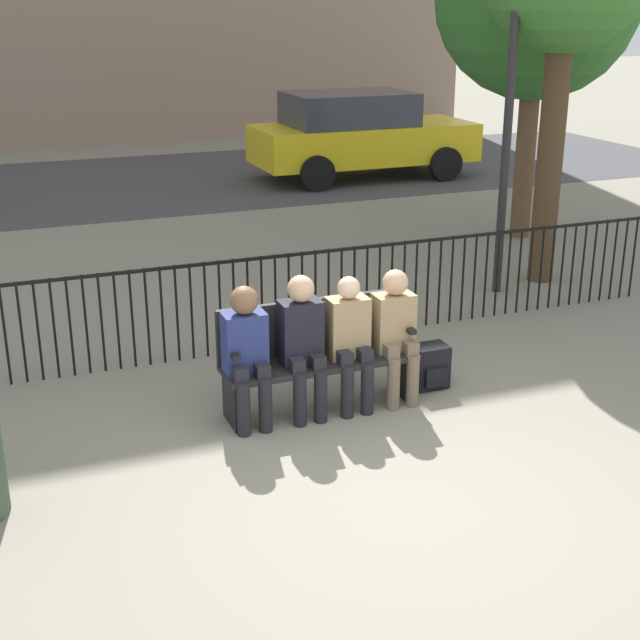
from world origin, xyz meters
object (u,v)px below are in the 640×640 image
at_px(seated_person_3, 396,328).
at_px(backpack, 430,367).
at_px(seated_person_0, 247,348).
at_px(seated_person_1, 302,339).
at_px(park_bench, 317,352).
at_px(seated_person_2, 350,337).
at_px(lamp_post, 513,57).
at_px(parked_car_0, 360,134).

distance_m(seated_person_3, backpack, 0.63).
height_order(seated_person_0, seated_person_1, seated_person_1).
bearing_deg(park_bench, seated_person_1, -143.40).
relative_size(seated_person_2, backpack, 2.94).
distance_m(seated_person_0, seated_person_2, 0.89).
relative_size(seated_person_0, seated_person_3, 1.01).
xyz_separation_m(seated_person_3, backpack, (0.41, 0.12, -0.46)).
distance_m(seated_person_1, seated_person_2, 0.42).
relative_size(seated_person_1, lamp_post, 0.29).
relative_size(seated_person_1, backpack, 3.08).
bearing_deg(seated_person_3, seated_person_0, 179.97).
bearing_deg(seated_person_0, park_bench, 11.37).
distance_m(seated_person_1, backpack, 1.35).
xyz_separation_m(seated_person_2, lamp_post, (2.88, 2.28, 2.04)).
height_order(seated_person_1, backpack, seated_person_1).
xyz_separation_m(seated_person_3, parked_car_0, (3.81, 9.35, 0.19)).
height_order(backpack, parked_car_0, parked_car_0).
distance_m(seated_person_0, seated_person_1, 0.47).
xyz_separation_m(seated_person_0, seated_person_3, (1.31, -0.00, -0.01)).
height_order(seated_person_0, seated_person_3, seated_person_0).
height_order(seated_person_0, seated_person_2, seated_person_0).
xyz_separation_m(seated_person_1, seated_person_2, (0.42, -0.00, -0.04)).
distance_m(seated_person_1, seated_person_3, 0.84).
bearing_deg(backpack, seated_person_3, -163.31).
xyz_separation_m(seated_person_1, backpack, (1.25, 0.12, -0.49)).
bearing_deg(seated_person_0, backpack, 4.10).
bearing_deg(seated_person_1, seated_person_2, -0.47).
bearing_deg(parked_car_0, lamp_post, -100.80).
xyz_separation_m(seated_person_1, lamp_post, (3.30, 2.28, 2.00)).
xyz_separation_m(backpack, lamp_post, (2.05, 2.16, 2.48)).
relative_size(seated_person_0, seated_person_2, 1.02).
distance_m(seated_person_2, seated_person_3, 0.42).
xyz_separation_m(park_bench, parked_car_0, (4.47, 9.22, 0.35)).
bearing_deg(seated_person_1, lamp_post, 34.64).
bearing_deg(parked_car_0, seated_person_1, -116.43).
relative_size(seated_person_2, lamp_post, 0.28).
bearing_deg(park_bench, seated_person_0, -168.63).
bearing_deg(seated_person_3, seated_person_2, -179.90).
bearing_deg(backpack, seated_person_1, -174.45).
bearing_deg(parked_car_0, seated_person_2, -114.34).
xyz_separation_m(park_bench, backpack, (1.08, -0.01, -0.30)).
bearing_deg(seated_person_3, backpack, 16.69).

